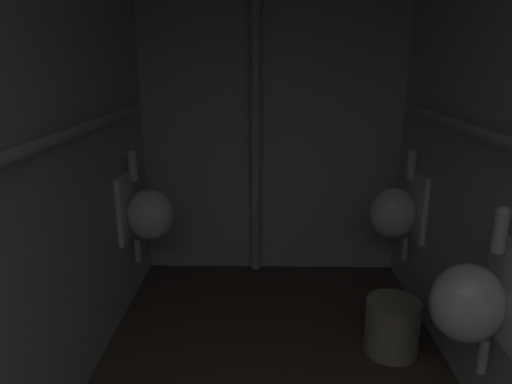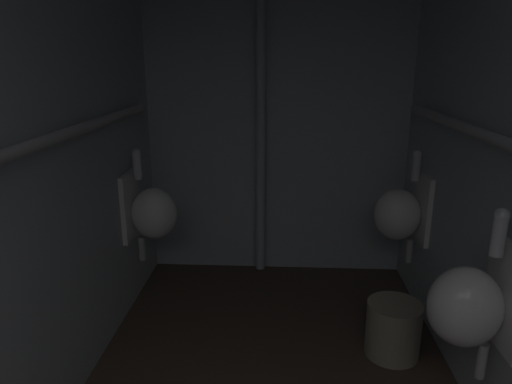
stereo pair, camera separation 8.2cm
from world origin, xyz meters
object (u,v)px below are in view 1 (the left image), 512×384
Objects in this scene: urinal_right_mid at (473,301)px; urinal_right_far at (396,211)px; urinal_left_mid at (147,213)px; waste_bin at (392,326)px; standpipe_back_wall at (255,119)px.

urinal_right_mid is 1.00× the size of urinal_right_far.
urinal_left_mid is at bearing -177.82° from urinal_right_far.
urinal_left_mid reaches higher than waste_bin.
urinal_right_far is at bearing 76.39° from waste_bin.
urinal_right_mid is 1.16m from urinal_right_far.
urinal_left_mid is 2.43× the size of waste_bin.
urinal_right_far is at bearing -25.34° from standpipe_back_wall.
waste_bin is at bearing 103.47° from urinal_right_mid.
urinal_right_mid is (1.62, -1.09, 0.00)m from urinal_left_mid.
urinal_left_mid is 1.00× the size of urinal_right_mid.
urinal_right_mid is 0.77m from waste_bin.
standpipe_back_wall reaches higher than urinal_left_mid.
urinal_right_far is at bearing 2.18° from urinal_left_mid.
urinal_left_mid is 1.64m from waste_bin.
standpipe_back_wall reaches higher than urinal_right_mid.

